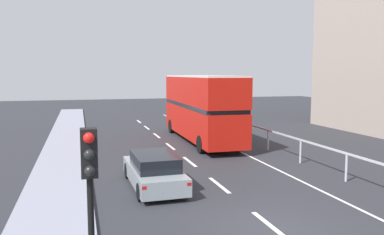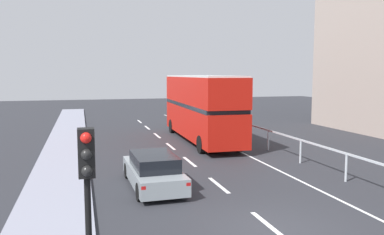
# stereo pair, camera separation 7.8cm
# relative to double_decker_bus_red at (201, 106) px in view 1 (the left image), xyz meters

# --- Properties ---
(ground_plane) EXTENTS (74.20, 120.00, 0.10)m
(ground_plane) POSITION_rel_double_decker_bus_red_xyz_m (-2.37, -14.79, -2.35)
(ground_plane) COLOR #28292F
(lane_paint_markings) EXTENTS (3.59, 46.00, 0.01)m
(lane_paint_markings) POSITION_rel_double_decker_bus_red_xyz_m (-0.30, -6.64, -2.29)
(lane_paint_markings) COLOR silver
(lane_paint_markings) RESTS_ON ground
(bridge_side_railing) EXTENTS (0.10, 42.00, 1.20)m
(bridge_side_railing) POSITION_rel_double_decker_bus_red_xyz_m (2.82, -5.79, -1.34)
(bridge_side_railing) COLOR #B1B8C0
(bridge_side_railing) RESTS_ON ground
(double_decker_bus_red) EXTENTS (2.68, 11.01, 4.29)m
(double_decker_bus_red) POSITION_rel_double_decker_bus_red_xyz_m (0.00, 0.00, 0.00)
(double_decker_bus_red) COLOR red
(double_decker_bus_red) RESTS_ON ground
(hatchback_car_near) EXTENTS (1.87, 4.63, 1.34)m
(hatchback_car_near) POSITION_rel_double_decker_bus_red_xyz_m (-4.90, -9.68, -1.65)
(hatchback_car_near) COLOR gray
(hatchback_car_near) RESTS_ON ground
(traffic_signal_pole) EXTENTS (0.30, 0.42, 3.27)m
(traffic_signal_pole) POSITION_rel_double_decker_bus_red_xyz_m (-7.47, -17.26, 0.30)
(traffic_signal_pole) COLOR black
(traffic_signal_pole) RESTS_ON near_sidewalk_kerb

